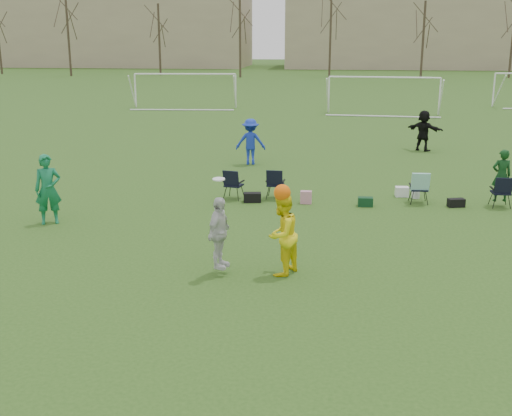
# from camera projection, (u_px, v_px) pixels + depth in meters

# --- Properties ---
(ground) EXTENTS (260.00, 260.00, 0.00)m
(ground) POSITION_uv_depth(u_px,v_px,m) (291.00, 297.00, 12.99)
(ground) COLOR #2B4F18
(ground) RESTS_ON ground
(fielder_green_near) EXTENTS (0.85, 0.73, 1.96)m
(fielder_green_near) POSITION_uv_depth(u_px,v_px,m) (48.00, 189.00, 17.80)
(fielder_green_near) COLOR #147146
(fielder_green_near) RESTS_ON ground
(fielder_blue) EXTENTS (1.25, 0.79, 1.86)m
(fielder_blue) POSITION_uv_depth(u_px,v_px,m) (251.00, 142.00, 26.06)
(fielder_blue) COLOR #1731B2
(fielder_blue) RESTS_ON ground
(fielder_black) EXTENTS (1.73, 1.41, 1.85)m
(fielder_black) POSITION_uv_depth(u_px,v_px,m) (424.00, 131.00, 29.10)
(fielder_black) COLOR black
(fielder_black) RESTS_ON ground
(center_contest) EXTENTS (2.17, 1.25, 2.20)m
(center_contest) POSITION_uv_depth(u_px,v_px,m) (261.00, 233.00, 13.97)
(center_contest) COLOR silver
(center_contest) RESTS_ON ground
(sideline_setup) EXTENTS (8.97, 1.71, 1.77)m
(sideline_setup) POSITION_uv_depth(u_px,v_px,m) (382.00, 186.00, 20.16)
(sideline_setup) COLOR #103A16
(sideline_setup) RESTS_ON ground
(goal_left) EXTENTS (7.39, 0.76, 2.46)m
(goal_left) POSITION_uv_depth(u_px,v_px,m) (185.00, 81.00, 46.23)
(goal_left) COLOR white
(goal_left) RESTS_ON ground
(goal_mid) EXTENTS (7.40, 0.63, 2.46)m
(goal_mid) POSITION_uv_depth(u_px,v_px,m) (384.00, 85.00, 42.68)
(goal_mid) COLOR white
(goal_mid) RESTS_ON ground
(tree_line) EXTENTS (110.28, 3.28, 11.40)m
(tree_line) POSITION_uv_depth(u_px,v_px,m) (332.00, 35.00, 78.56)
(tree_line) COLOR #382B21
(tree_line) RESTS_ON ground
(building_row) EXTENTS (126.00, 16.00, 13.00)m
(building_row) POSITION_uv_depth(u_px,v_px,m) (374.00, 29.00, 102.63)
(building_row) COLOR tan
(building_row) RESTS_ON ground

